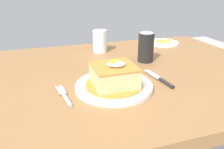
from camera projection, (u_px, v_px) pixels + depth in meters
name	position (u px, v px, depth m)	size (l,w,h in m)	color
dining_table	(108.00, 97.00, 0.90)	(1.30, 0.87, 0.73)	olive
main_plate	(114.00, 86.00, 0.73)	(0.25, 0.25, 0.02)	white
sandwich_meal	(114.00, 76.00, 0.72)	(0.18, 0.18, 0.09)	orange
fork	(65.00, 96.00, 0.67)	(0.03, 0.14, 0.01)	silver
knife	(162.00, 80.00, 0.78)	(0.03, 0.17, 0.01)	#262628
soda_can	(146.00, 47.00, 0.95)	(0.07, 0.07, 0.12)	black
drinking_glass	(100.00, 43.00, 1.09)	(0.07, 0.07, 0.10)	#3F2314
side_plate_fries	(163.00, 43.00, 1.25)	(0.17, 0.17, 0.02)	white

